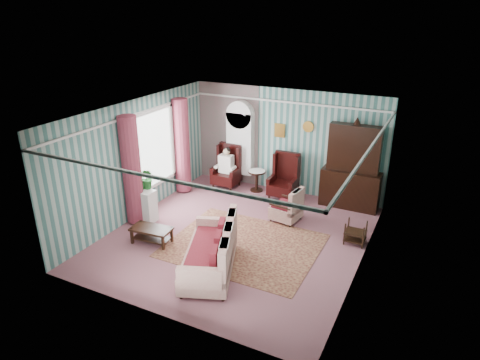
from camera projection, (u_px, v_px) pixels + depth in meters
The scene contains 17 objects.
floor at pixel (238, 236), 9.83m from camera, with size 6.00×6.00×0.00m, color #814B50.
room_shell at pixel (216, 147), 9.47m from camera, with size 5.53×6.02×2.91m.
bookcase at pixel (240, 148), 12.31m from camera, with size 0.80×0.28×2.24m, color silver.
dresser_hutch at pixel (352, 164), 10.85m from camera, with size 1.50×0.56×2.36m, color black.
wingback_left at pixel (226, 167), 12.28m from camera, with size 0.76×0.80×1.25m, color black.
wingback_right at pixel (283, 177), 11.56m from camera, with size 0.76×0.80×1.25m, color black.
seated_woman at pixel (226, 168), 12.29m from camera, with size 0.44×0.40×1.18m, color white, non-canonical shape.
round_side_table at pixel (257, 181), 12.16m from camera, with size 0.50×0.50×0.60m, color black.
nest_table at pixel (356, 232), 9.45m from camera, with size 0.45×0.38×0.54m, color black.
plant_stand at pixel (144, 206), 10.41m from camera, with size 0.55×0.35×0.80m, color silver.
rug at pixel (244, 245), 9.45m from camera, with size 3.20×2.60×0.01m, color #4E201A.
sofa at pixel (209, 249), 8.37m from camera, with size 2.06×1.02×0.98m, color #BEB593.
floral_armchair at pixel (286, 203), 10.39m from camera, with size 0.71×0.80×0.93m, color beige.
coffee_table at pixel (152, 235), 9.50m from camera, with size 0.90×0.46×0.37m, color black.
potted_plant_a at pixel (137, 184), 10.15m from camera, with size 0.36×0.31×0.40m, color #204B17.
potted_plant_b at pixel (148, 179), 10.26m from camera, with size 0.29×0.23×0.53m, color #1B581E.
potted_plant_c at pixel (142, 180), 10.32m from camera, with size 0.24×0.24×0.44m, color #23581B.
Camera 1 is at (3.87, -7.69, 4.91)m, focal length 32.00 mm.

